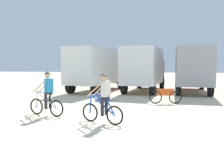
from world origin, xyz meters
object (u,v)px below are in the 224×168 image
at_px(cyclist_orange_shirt, 47,95).
at_px(box_truck_grey_hauler, 192,68).
at_px(box_truck_avon_van, 145,68).
at_px(cyclist_cowboy_hat, 103,100).
at_px(supply_crate, 103,97).
at_px(bicycle_spare, 165,96).
at_px(box_truck_white_box, 97,68).

bearing_deg(cyclist_orange_shirt, box_truck_grey_hauler, 55.52).
distance_m(box_truck_avon_van, cyclist_cowboy_hat, 11.14).
xyz_separation_m(box_truck_grey_hauler, supply_crate, (-5.67, -5.44, -1.66)).
distance_m(box_truck_avon_van, bicycle_spare, 6.41).
xyz_separation_m(box_truck_grey_hauler, bicycle_spare, (-2.11, -5.98, -1.48)).
bearing_deg(box_truck_avon_van, supply_crate, -110.77).
distance_m(box_truck_avon_van, box_truck_grey_hauler, 3.57).
height_order(box_truck_grey_hauler, supply_crate, box_truck_grey_hauler).
distance_m(box_truck_white_box, supply_crate, 5.52).
relative_size(box_truck_avon_van, cyclist_cowboy_hat, 3.85).
bearing_deg(box_truck_avon_van, cyclist_cowboy_hat, -94.23).
distance_m(cyclist_orange_shirt, cyclist_cowboy_hat, 2.69).
bearing_deg(box_truck_grey_hauler, cyclist_cowboy_hat, -111.80).
height_order(box_truck_avon_van, cyclist_cowboy_hat, box_truck_avon_van).
bearing_deg(cyclist_cowboy_hat, bicycle_spare, 65.53).
bearing_deg(box_truck_white_box, cyclist_cowboy_hat, -74.49).
bearing_deg(box_truck_grey_hauler, box_truck_white_box, -176.50).
relative_size(box_truck_white_box, box_truck_grey_hauler, 1.03).
bearing_deg(bicycle_spare, box_truck_grey_hauler, 70.52).
relative_size(box_truck_white_box, cyclist_cowboy_hat, 3.89).
bearing_deg(cyclist_orange_shirt, supply_crate, 74.77).
height_order(box_truck_white_box, box_truck_grey_hauler, same).
xyz_separation_m(box_truck_white_box, cyclist_cowboy_hat, (2.92, -10.53, -1.03)).
bearing_deg(box_truck_white_box, supply_crate, -71.76).
xyz_separation_m(box_truck_avon_van, cyclist_cowboy_hat, (-0.82, -11.06, -1.03)).
bearing_deg(box_truck_grey_hauler, box_truck_avon_van, 178.66).
bearing_deg(bicycle_spare, box_truck_avon_van, 103.54).
relative_size(box_truck_white_box, supply_crate, 9.84).
relative_size(cyclist_cowboy_hat, bicycle_spare, 1.06).
distance_m(box_truck_grey_hauler, supply_crate, 8.03).
bearing_deg(cyclist_orange_shirt, cyclist_cowboy_hat, -19.07).
bearing_deg(box_truck_white_box, box_truck_avon_van, 8.07).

